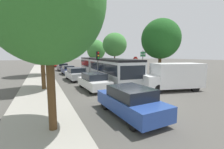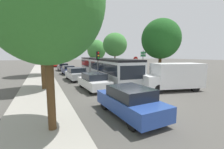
{
  "view_description": "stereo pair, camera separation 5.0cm",
  "coord_description": "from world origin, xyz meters",
  "px_view_note": "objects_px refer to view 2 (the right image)",
  "views": [
    {
      "loc": [
        -5.75,
        -7.52,
        2.98
      ],
      "look_at": [
        0.2,
        5.0,
        1.2
      ],
      "focal_mm": 24.0,
      "sensor_mm": 36.0,
      "label": 1
    },
    {
      "loc": [
        -5.71,
        -7.54,
        2.98
      ],
      "look_at": [
        0.2,
        5.0,
        1.2
      ],
      "focal_mm": 24.0,
      "sensor_mm": 36.0,
      "label": 2
    }
  ],
  "objects_px": {
    "direction_sign_post": "(143,59)",
    "tree_right_far": "(97,50)",
    "city_bus_rear": "(57,61)",
    "tree_left_mid": "(41,29)",
    "articulated_bus": "(102,66)",
    "traffic_light": "(98,60)",
    "white_van": "(174,76)",
    "queued_car_silver": "(76,74)",
    "no_entry_sign": "(136,64)",
    "tree_right_mid": "(115,45)",
    "tree_left_far": "(41,40)",
    "queued_car_navy": "(68,70)",
    "queued_car_white": "(94,81)",
    "queued_car_graphite": "(63,67)",
    "queued_car_blue": "(130,101)",
    "tree_right_near": "(161,39)",
    "tree_left_near": "(48,3)"
  },
  "relations": [
    {
      "from": "tree_left_near",
      "to": "tree_right_mid",
      "type": "distance_m",
      "value": 23.64
    },
    {
      "from": "white_van",
      "to": "direction_sign_post",
      "type": "bearing_deg",
      "value": -90.26
    },
    {
      "from": "tree_left_mid",
      "to": "tree_right_far",
      "type": "distance_m",
      "value": 24.93
    },
    {
      "from": "no_entry_sign",
      "to": "tree_right_far",
      "type": "height_order",
      "value": "tree_right_far"
    },
    {
      "from": "queued_car_graphite",
      "to": "no_entry_sign",
      "type": "bearing_deg",
      "value": -153.46
    },
    {
      "from": "city_bus_rear",
      "to": "queued_car_blue",
      "type": "xyz_separation_m",
      "value": [
        -0.03,
        -38.96,
        -0.69
      ]
    },
    {
      "from": "queued_car_graphite",
      "to": "tree_left_mid",
      "type": "distance_m",
      "value": 17.66
    },
    {
      "from": "direction_sign_post",
      "to": "tree_right_far",
      "type": "relative_size",
      "value": 0.53
    },
    {
      "from": "city_bus_rear",
      "to": "tree_right_near",
      "type": "bearing_deg",
      "value": -163.57
    },
    {
      "from": "white_van",
      "to": "traffic_light",
      "type": "bearing_deg",
      "value": -38.43
    },
    {
      "from": "queued_car_navy",
      "to": "tree_right_far",
      "type": "distance_m",
      "value": 14.62
    },
    {
      "from": "queued_car_blue",
      "to": "traffic_light",
      "type": "distance_m",
      "value": 9.47
    },
    {
      "from": "no_entry_sign",
      "to": "tree_left_near",
      "type": "height_order",
      "value": "tree_left_near"
    },
    {
      "from": "traffic_light",
      "to": "tree_left_far",
      "type": "height_order",
      "value": "tree_left_far"
    },
    {
      "from": "queued_car_white",
      "to": "queued_car_silver",
      "type": "relative_size",
      "value": 0.95
    },
    {
      "from": "tree_left_far",
      "to": "tree_right_far",
      "type": "height_order",
      "value": "tree_left_far"
    },
    {
      "from": "tree_right_mid",
      "to": "city_bus_rear",
      "type": "bearing_deg",
      "value": 115.3
    },
    {
      "from": "no_entry_sign",
      "to": "direction_sign_post",
      "type": "relative_size",
      "value": 0.78
    },
    {
      "from": "queued_car_graphite",
      "to": "no_entry_sign",
      "type": "relative_size",
      "value": 1.47
    },
    {
      "from": "queued_car_silver",
      "to": "tree_left_far",
      "type": "relative_size",
      "value": 0.57
    },
    {
      "from": "city_bus_rear",
      "to": "queued_car_blue",
      "type": "height_order",
      "value": "city_bus_rear"
    },
    {
      "from": "city_bus_rear",
      "to": "white_van",
      "type": "distance_m",
      "value": 36.48
    },
    {
      "from": "tree_left_mid",
      "to": "tree_left_far",
      "type": "bearing_deg",
      "value": 89.93
    },
    {
      "from": "articulated_bus",
      "to": "tree_right_near",
      "type": "relative_size",
      "value": 2.49
    },
    {
      "from": "traffic_light",
      "to": "no_entry_sign",
      "type": "distance_m",
      "value": 6.0
    },
    {
      "from": "queued_car_white",
      "to": "queued_car_graphite",
      "type": "distance_m",
      "value": 18.25
    },
    {
      "from": "queued_car_graphite",
      "to": "tree_right_near",
      "type": "bearing_deg",
      "value": -155.25
    },
    {
      "from": "tree_right_mid",
      "to": "no_entry_sign",
      "type": "bearing_deg",
      "value": -99.51
    },
    {
      "from": "city_bus_rear",
      "to": "tree_left_mid",
      "type": "relative_size",
      "value": 1.53
    },
    {
      "from": "city_bus_rear",
      "to": "direction_sign_post",
      "type": "bearing_deg",
      "value": -163.27
    },
    {
      "from": "city_bus_rear",
      "to": "direction_sign_post",
      "type": "xyz_separation_m",
      "value": [
        8.04,
        -29.19,
        1.13
      ]
    },
    {
      "from": "articulated_bus",
      "to": "traffic_light",
      "type": "xyz_separation_m",
      "value": [
        -1.86,
        -3.56,
        1.0
      ]
    },
    {
      "from": "queued_car_silver",
      "to": "tree_left_near",
      "type": "relative_size",
      "value": 0.6
    },
    {
      "from": "no_entry_sign",
      "to": "tree_right_mid",
      "type": "distance_m",
      "value": 9.99
    },
    {
      "from": "articulated_bus",
      "to": "white_van",
      "type": "xyz_separation_m",
      "value": [
        2.78,
        -9.68,
        -0.26
      ]
    },
    {
      "from": "queued_car_silver",
      "to": "tree_right_near",
      "type": "bearing_deg",
      "value": -120.25
    },
    {
      "from": "tree_left_far",
      "to": "tree_right_mid",
      "type": "bearing_deg",
      "value": 9.84
    },
    {
      "from": "queued_car_blue",
      "to": "city_bus_rear",
      "type": "bearing_deg",
      "value": -2.1
    },
    {
      "from": "direction_sign_post",
      "to": "no_entry_sign",
      "type": "bearing_deg",
      "value": -40.35
    },
    {
      "from": "queued_car_graphite",
      "to": "direction_sign_post",
      "type": "relative_size",
      "value": 1.15
    },
    {
      "from": "city_bus_rear",
      "to": "tree_left_mid",
      "type": "height_order",
      "value": "tree_left_mid"
    },
    {
      "from": "queued_car_white",
      "to": "tree_left_near",
      "type": "height_order",
      "value": "tree_left_near"
    },
    {
      "from": "queued_car_graphite",
      "to": "tree_right_far",
      "type": "xyz_separation_m",
      "value": [
        8.72,
        4.91,
        3.45
      ]
    },
    {
      "from": "queued_car_graphite",
      "to": "traffic_light",
      "type": "distance_m",
      "value": 15.47
    },
    {
      "from": "white_van",
      "to": "tree_left_near",
      "type": "height_order",
      "value": "tree_left_near"
    },
    {
      "from": "no_entry_sign",
      "to": "tree_left_mid",
      "type": "bearing_deg",
      "value": -75.84
    },
    {
      "from": "tree_left_mid",
      "to": "queued_car_navy",
      "type": "bearing_deg",
      "value": 70.42
    },
    {
      "from": "city_bus_rear",
      "to": "queued_car_navy",
      "type": "height_order",
      "value": "city_bus_rear"
    },
    {
      "from": "white_van",
      "to": "queued_car_silver",
      "type": "bearing_deg",
      "value": -39.63
    },
    {
      "from": "queued_car_white",
      "to": "queued_car_navy",
      "type": "height_order",
      "value": "queued_car_white"
    }
  ]
}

